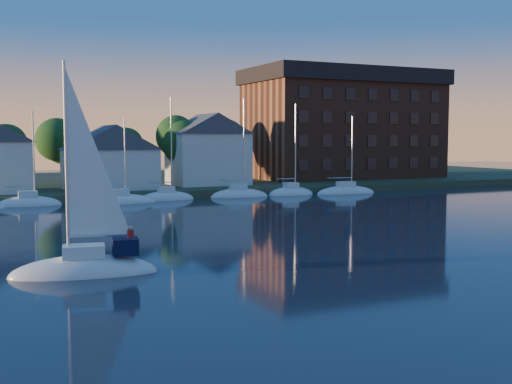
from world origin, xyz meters
TOP-DOWN VIEW (x-y plane):
  - ground at (0.00, 0.00)m, footprint 260.00×260.00m
  - shoreline_land at (0.00, 75.00)m, footprint 160.00×50.00m
  - wooden_dock at (0.00, 52.00)m, footprint 120.00×3.00m
  - clubhouse_centre at (-6.00, 57.00)m, footprint 11.55×8.40m
  - clubhouse_east at (8.00, 59.00)m, footprint 10.50×8.40m
  - condo_block at (34.00, 64.95)m, footprint 31.00×17.00m
  - tree_line at (2.00, 63.00)m, footprint 93.40×5.40m
  - moored_fleet at (-8.00, 49.00)m, footprint 71.50×2.40m
  - hero_sailboat at (-17.40, 11.06)m, footprint 8.29×3.90m

SIDE VIEW (x-z plane):
  - ground at x=0.00m, z-range 0.00..0.00m
  - shoreline_land at x=0.00m, z-range -1.00..1.00m
  - wooden_dock at x=0.00m, z-range -0.50..0.50m
  - moored_fleet at x=-8.00m, z-range -5.93..6.12m
  - hero_sailboat at x=-17.40m, z-range -5.79..6.88m
  - clubhouse_centre at x=-6.00m, z-range 1.09..9.17m
  - clubhouse_east at x=8.00m, z-range 1.10..10.90m
  - tree_line at x=2.00m, z-range 2.73..11.63m
  - condo_block at x=34.00m, z-range 1.09..18.49m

